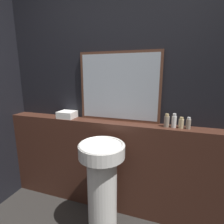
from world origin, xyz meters
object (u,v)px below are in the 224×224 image
object	(u,v)px
shampoo_bottle	(167,121)
lotion_bottle	(181,123)
mirror	(119,87)
conditioner_bottle	(174,121)
towel_stack	(67,115)
body_wash_bottle	(188,123)
pedestal_sink	(102,184)

from	to	relation	value
shampoo_bottle	lotion_bottle	size ratio (longest dim) A/B	1.21
mirror	conditioner_bottle	size ratio (longest dim) A/B	6.42
towel_stack	conditioner_bottle	bearing A→B (deg)	0.00
towel_stack	body_wash_bottle	bearing A→B (deg)	0.00
lotion_bottle	body_wash_bottle	world-z (taller)	body_wash_bottle
mirror	conditioner_bottle	bearing A→B (deg)	-7.39
pedestal_sink	body_wash_bottle	distance (m)	0.93
body_wash_bottle	conditioner_bottle	bearing A→B (deg)	-180.00
conditioner_bottle	pedestal_sink	bearing A→B (deg)	-147.22
lotion_bottle	body_wash_bottle	size ratio (longest dim) A/B	0.96
towel_stack	lotion_bottle	bearing A→B (deg)	0.00
pedestal_sink	conditioner_bottle	distance (m)	0.86
pedestal_sink	lotion_bottle	distance (m)	0.89
pedestal_sink	body_wash_bottle	xyz separation A→B (m)	(0.69, 0.36, 0.52)
mirror	lotion_bottle	bearing A→B (deg)	-6.64
shampoo_bottle	body_wash_bottle	world-z (taller)	shampoo_bottle
conditioner_bottle	towel_stack	bearing A→B (deg)	180.00
pedestal_sink	lotion_bottle	xyz separation A→B (m)	(0.63, 0.36, 0.52)
pedestal_sink	towel_stack	distance (m)	0.84
mirror	shampoo_bottle	distance (m)	0.57
shampoo_bottle	body_wash_bottle	distance (m)	0.19
towel_stack	shampoo_bottle	size ratio (longest dim) A/B	1.49
pedestal_sink	towel_stack	size ratio (longest dim) A/B	4.90
conditioner_bottle	lotion_bottle	distance (m)	0.06
mirror	body_wash_bottle	xyz separation A→B (m)	(0.67, -0.07, -0.30)
mirror	body_wash_bottle	bearing A→B (deg)	-6.05
pedestal_sink	shampoo_bottle	xyz separation A→B (m)	(0.50, 0.36, 0.53)
mirror	towel_stack	size ratio (longest dim) A/B	4.57
mirror	body_wash_bottle	size ratio (longest dim) A/B	7.88
mirror	lotion_bottle	distance (m)	0.68
shampoo_bottle	lotion_bottle	distance (m)	0.13
pedestal_sink	mirror	size ratio (longest dim) A/B	1.07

